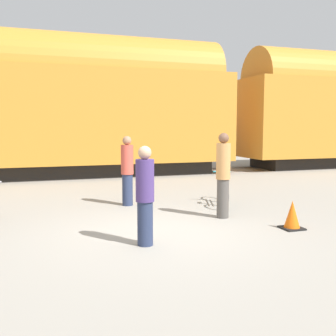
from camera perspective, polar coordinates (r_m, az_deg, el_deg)
name	(u,v)px	position (r m, az deg, el deg)	size (l,w,h in m)	color
ground_plane	(157,233)	(7.42, -1.60, -9.36)	(80.00, 80.00, 0.00)	gray
freight_train	(92,102)	(16.10, -11.01, 9.36)	(36.44, 2.98, 5.56)	black
rail_near	(96,177)	(15.49, -10.46, -1.33)	(48.44, 0.07, 0.01)	#4C4238
rail_far	(91,173)	(16.90, -11.12, -0.73)	(48.44, 0.07, 0.01)	#4C4238
bicycle_teal	(223,191)	(10.06, 8.01, -3.28)	(0.62, 1.67, 0.82)	black
person_in_purple	(145,195)	(6.50, -3.36, -3.98)	(0.31, 0.31, 1.66)	#283351
person_in_red	(127,170)	(9.83, -5.93, -0.34)	(0.31, 0.31, 1.74)	#283351
person_in_tan	(223,175)	(8.51, 8.01, -0.98)	(0.30, 0.30, 1.84)	#514C47
traffic_cone	(292,216)	(8.00, 17.57, -6.64)	(0.40, 0.40, 0.55)	black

